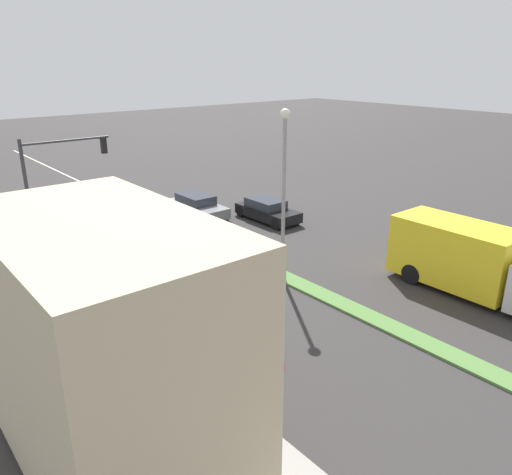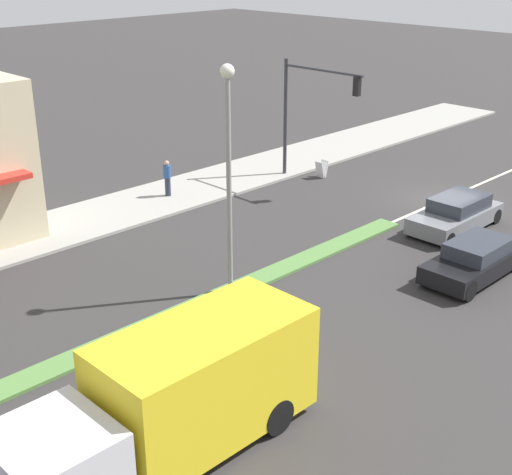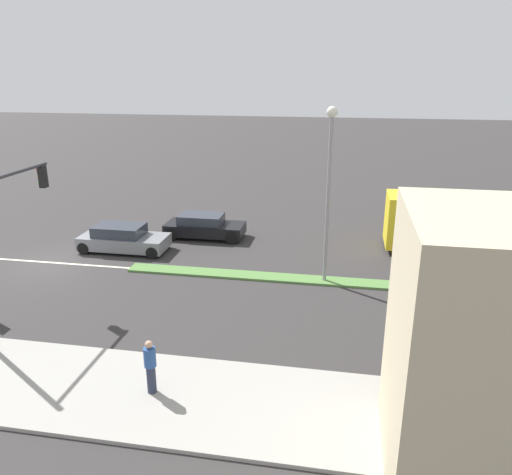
{
  "view_description": "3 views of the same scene",
  "coord_description": "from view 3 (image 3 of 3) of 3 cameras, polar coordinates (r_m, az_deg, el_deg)",
  "views": [
    {
      "loc": [
        14.15,
        28.19,
        9.37
      ],
      "look_at": [
        0.89,
        12.16,
        1.89
      ],
      "focal_mm": 35.0,
      "sensor_mm": 36.0,
      "label": 1
    },
    {
      "loc": [
        -15.56,
        27.17,
        10.73
      ],
      "look_at": [
        -0.99,
        12.75,
        2.22
      ],
      "focal_mm": 50.0,
      "sensor_mm": 36.0,
      "label": 2
    },
    {
      "loc": [
        20.26,
        13.55,
        8.82
      ],
      "look_at": [
        1.34,
        10.16,
        2.33
      ],
      "focal_mm": 35.0,
      "sensor_mm": 36.0,
      "label": 3
    }
  ],
  "objects": [
    {
      "name": "ground_plane",
      "position": [
        22.54,
        20.77,
        -5.68
      ],
      "size": [
        160.0,
        160.0,
        0.0
      ],
      "primitive_type": "plane",
      "color": "#333030"
    },
    {
      "name": "lane_marking_center",
      "position": [
        25.92,
        -22.15,
        -2.68
      ],
      "size": [
        0.16,
        60.0,
        0.01
      ],
      "primitive_type": "cube",
      "color": "beige",
      "rests_on": "ground"
    },
    {
      "name": "street_lamp",
      "position": [
        20.67,
        8.36,
        7.17
      ],
      "size": [
        0.44,
        0.44,
        7.37
      ],
      "color": "gray",
      "rests_on": "median_strip"
    },
    {
      "name": "pedestrian",
      "position": [
        14.67,
        -11.98,
        -14.12
      ],
      "size": [
        0.34,
        0.34,
        1.64
      ],
      "color": "#282D42",
      "rests_on": "sidewalk_right"
    },
    {
      "name": "delivery_truck",
      "position": [
        26.92,
        21.95,
        1.41
      ],
      "size": [
        2.44,
        7.5,
        2.87
      ],
      "color": "silver",
      "rests_on": "ground"
    },
    {
      "name": "suv_grey",
      "position": [
        26.28,
        -14.96,
        -0.13
      ],
      "size": [
        1.88,
        4.43,
        1.35
      ],
      "color": "slate",
      "rests_on": "ground"
    },
    {
      "name": "suv_black",
      "position": [
        27.58,
        -5.96,
        1.28
      ],
      "size": [
        1.82,
        4.3,
        1.31
      ],
      "color": "black",
      "rests_on": "ground"
    }
  ]
}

